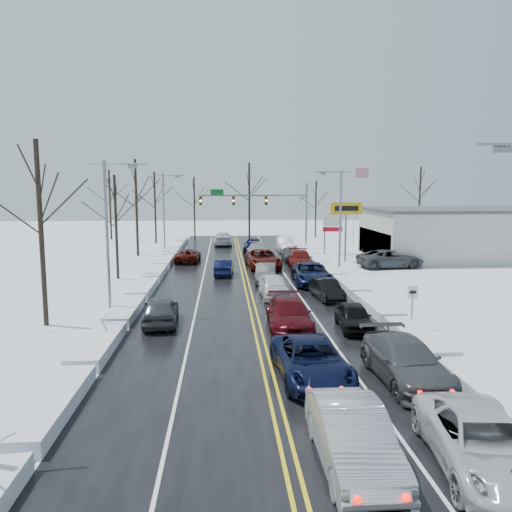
{
  "coord_description": "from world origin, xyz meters",
  "views": [
    {
      "loc": [
        -1.77,
        -33.23,
        7.5
      ],
      "look_at": [
        0.6,
        2.84,
        2.5
      ],
      "focal_mm": 35.0,
      "sensor_mm": 36.0,
      "label": 1
    }
  ],
  "objects": [
    {
      "name": "ground",
      "position": [
        0.0,
        0.0,
        0.0
      ],
      "size": [
        160.0,
        160.0,
        0.0
      ],
      "primitive_type": "plane",
      "color": "silver",
      "rests_on": "ground"
    },
    {
      "name": "road_surface",
      "position": [
        0.0,
        2.0,
        0.01
      ],
      "size": [
        14.0,
        84.0,
        0.01
      ],
      "primitive_type": "cube",
      "color": "black",
      "rests_on": "ground"
    },
    {
      "name": "snow_bank_left",
      "position": [
        -7.6,
        2.0,
        0.0
      ],
      "size": [
        1.51,
        72.0,
        0.56
      ],
      "primitive_type": "cube",
      "color": "silver",
      "rests_on": "ground"
    },
    {
      "name": "snow_bank_right",
      "position": [
        7.6,
        2.0,
        0.0
      ],
      "size": [
        1.51,
        72.0,
        0.56
      ],
      "primitive_type": "cube",
      "color": "silver",
      "rests_on": "ground"
    },
    {
      "name": "traffic_signal_mast",
      "position": [
        3.45,
        27.99,
        5.48
      ],
      "size": [
        13.28,
        0.39,
        8.0
      ],
      "color": "slate",
      "rests_on": "ground"
    },
    {
      "name": "tires_plus_sign",
      "position": [
        10.5,
        15.99,
        4.99
      ],
      "size": [
        3.2,
        0.34,
        6.0
      ],
      "color": "slate",
      "rests_on": "ground"
    },
    {
      "name": "used_vehicles_sign",
      "position": [
        10.5,
        22.0,
        3.32
      ],
      "size": [
        2.2,
        0.22,
        4.65
      ],
      "color": "slate",
      "rests_on": "ground"
    },
    {
      "name": "speed_limit_sign",
      "position": [
        8.2,
        -8.0,
        1.63
      ],
      "size": [
        0.55,
        0.09,
        2.35
      ],
      "color": "slate",
      "rests_on": "ground"
    },
    {
      "name": "flagpole",
      "position": [
        15.17,
        30.0,
        5.93
      ],
      "size": [
        1.87,
        1.2,
        10.0
      ],
      "color": "silver",
      "rests_on": "ground"
    },
    {
      "name": "dealership_building",
      "position": [
        23.98,
        18.0,
        2.66
      ],
      "size": [
        20.4,
        12.4,
        5.3
      ],
      "color": "#BBBAB5",
      "rests_on": "ground"
    },
    {
      "name": "streetlight_ne",
      "position": [
        8.3,
        10.0,
        5.31
      ],
      "size": [
        3.2,
        0.25,
        9.0
      ],
      "color": "slate",
      "rests_on": "ground"
    },
    {
      "name": "streetlight_sw",
      "position": [
        -8.3,
        -4.0,
        5.31
      ],
      "size": [
        3.2,
        0.25,
        9.0
      ],
      "color": "slate",
      "rests_on": "ground"
    },
    {
      "name": "streetlight_nw",
      "position": [
        -8.3,
        24.0,
        5.31
      ],
      "size": [
        3.2,
        0.25,
        9.0
      ],
      "color": "slate",
      "rests_on": "ground"
    },
    {
      "name": "tree_left_b",
      "position": [
        -11.5,
        -6.0,
        6.99
      ],
      "size": [
        4.0,
        4.0,
        10.0
      ],
      "color": "#2D231C",
      "rests_on": "ground"
    },
    {
      "name": "tree_left_c",
      "position": [
        -10.5,
        8.0,
        5.94
      ],
      "size": [
        3.4,
        3.4,
        8.5
      ],
      "color": "#2D231C",
      "rests_on": "ground"
    },
    {
      "name": "tree_left_d",
      "position": [
        -11.2,
        22.0,
        7.33
      ],
      "size": [
        4.2,
        4.2,
        10.5
      ],
      "color": "#2D231C",
      "rests_on": "ground"
    },
    {
      "name": "tree_left_e",
      "position": [
        -10.8,
        34.0,
        6.64
      ],
      "size": [
        3.8,
        3.8,
        9.5
      ],
      "color": "#2D231C",
      "rests_on": "ground"
    },
    {
      "name": "tree_far_a",
      "position": [
        -18.0,
        40.0,
        6.99
      ],
      "size": [
        4.0,
        4.0,
        10.0
      ],
      "color": "#2D231C",
      "rests_on": "ground"
    },
    {
      "name": "tree_far_b",
      "position": [
        -6.0,
        41.0,
        6.29
      ],
      "size": [
        3.6,
        3.6,
        9.0
      ],
      "color": "#2D231C",
      "rests_on": "ground"
    },
    {
      "name": "tree_far_c",
      "position": [
        2.0,
        39.0,
        7.68
      ],
      "size": [
        4.4,
        4.4,
        11.0
      ],
      "color": "#2D231C",
      "rests_on": "ground"
    },
    {
      "name": "tree_far_d",
      "position": [
        12.0,
        40.5,
        5.94
      ],
      "size": [
        3.4,
        3.4,
        8.5
      ],
      "color": "#2D231C",
      "rests_on": "ground"
    },
    {
      "name": "tree_far_e",
      "position": [
        28.0,
        41.0,
        7.33
      ],
      "size": [
        4.2,
        4.2,
        10.5
      ],
      "color": "#2D231C",
      "rests_on": "ground"
    },
    {
      "name": "queued_car_1",
      "position": [
        1.65,
        -20.83,
        0.0
      ],
      "size": [
        1.8,
        5.1,
        1.68
      ],
      "primitive_type": "imported",
      "rotation": [
        0.0,
        0.0,
        0.0
      ],
      "color": "#ABADB3",
      "rests_on": "ground"
    },
    {
      "name": "queued_car_2",
      "position": [
        1.61,
        -14.62,
        0.0
      ],
      "size": [
        2.88,
        5.7,
        1.55
      ],
      "primitive_type": "imported",
      "rotation": [
        0.0,
        0.0,
        0.06
      ],
      "color": "black",
      "rests_on": "ground"
    },
    {
      "name": "queued_car_3",
      "position": [
        1.67,
        -7.61,
        0.0
      ],
      "size": [
        2.37,
        5.55,
        1.59
      ],
      "primitive_type": "imported",
      "rotation": [
        0.0,
        0.0,
        -0.03
      ],
      "color": "#480910",
      "rests_on": "ground"
    },
    {
      "name": "queued_car_4",
      "position": [
        1.65,
        0.06,
        0.0
      ],
      "size": [
        2.0,
        4.63,
        1.55
      ],
      "primitive_type": "imported",
      "rotation": [
        0.0,
        0.0,
        0.04
      ],
      "color": "white",
      "rests_on": "ground"
    },
    {
      "name": "queued_car_5",
      "position": [
        1.56,
        5.68,
        0.0
      ],
      "size": [
        2.06,
        4.57,
        1.46
      ],
      "primitive_type": "imported",
      "rotation": [
        0.0,
        0.0,
        -0.12
      ],
      "color": "#44474A",
      "rests_on": "ground"
    },
    {
      "name": "queued_car_6",
      "position": [
        1.91,
        12.63,
        0.0
      ],
      "size": [
        3.27,
        6.36,
        1.72
      ],
      "primitive_type": "imported",
      "rotation": [
        0.0,
        0.0,
        0.07
      ],
      "color": "#480D09",
      "rests_on": "ground"
    },
    {
      "name": "queued_car_7",
      "position": [
        1.77,
        18.64,
        0.0
      ],
      "size": [
        2.81,
        5.83,
        1.64
      ],
      "primitive_type": "imported",
      "rotation": [
        0.0,
        0.0,
        -0.09
      ],
      "color": "#96999E",
      "rests_on": "ground"
    },
    {
      "name": "queued_car_8",
      "position": [
        1.6,
        24.02,
        0.0
      ],
      "size": [
        2.63,
        5.14,
        1.68
      ],
      "primitive_type": "imported",
      "rotation": [
        0.0,
        0.0,
        -0.14
      ],
      "color": "black",
      "rests_on": "ground"
    },
    {
      "name": "queued_car_10",
      "position": [
        5.07,
        -21.26,
        0.0
      ],
      "size": [
        3.2,
        5.84,
        1.55
      ],
      "primitive_type": "imported",
      "rotation": [
        0.0,
        0.0,
        -0.11
      ],
      "color": "silver",
      "rests_on": "ground"
    },
    {
      "name": "queued_car_11",
      "position": [
        5.24,
        -15.08,
        0.0
      ],
      "size": [
        2.52,
        5.75,
        1.64
      ],
      "primitive_type": "imported",
      "rotation": [
        0.0,
        0.0,
        0.04
      ],
      "color": "#434648",
      "rests_on": "ground"
    },
    {
      "name": "queued_car_12",
      "position": [
        5.11,
        -7.88,
        0.0
      ],
      "size": [
        1.86,
        4.16,
        1.39
      ],
      "primitive_type": "imported",
      "rotation": [
        0.0,
        0.0,
        -0.05
      ],
      "color": "black",
      "rests_on": "ground"
    },
    {
      "name": "queued_car_13",
      "position": [
        5.14,
        -0.69,
        0.0
      ],
      "size": [
        1.86,
        4.23,
        1.35
      ],
      "primitive_type": "imported",
      "rotation": [
        0.0,
        0.0,
        0.11
      ],
      "color": "black",
      "rests_on": "ground"
    },
    {
      "name": "queued_car_14",
      "position": [
        5.06,
        4.58,
        0.0
      ],
      "size": [
        2.97,
        6.02,
        1.64
      ],
      "primitive_type": "imported",
      "rotation": [
        0.0,
        0.0,
        -0.04
      ],
      "color": "#0B1333",
      "rests_on": "ground"
    },
    {
      "name": "queued_car_15",
      "position": [
        5.39,
        12.69,
        0.0
      ],
      "size": [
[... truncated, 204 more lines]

